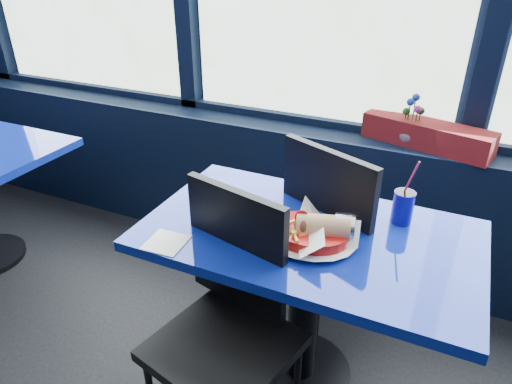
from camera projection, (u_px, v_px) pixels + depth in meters
name	position (u px, v px, depth m)	size (l,w,h in m)	color
window_sill	(305.00, 194.00, 2.62)	(5.00, 0.26, 0.80)	black
near_table	(306.00, 271.00, 1.74)	(1.20, 0.70, 0.75)	black
chair_near_front	(229.00, 311.00, 1.57)	(0.52, 0.52, 0.96)	black
chair_near_back	(319.00, 230.00, 1.97)	(0.60, 0.60, 1.01)	black
planter_box	(427.00, 134.00, 2.19)	(0.61, 0.15, 0.12)	maroon
flower_vase	(410.00, 129.00, 2.21)	(0.14, 0.14, 0.25)	silver
food_basket	(310.00, 232.00, 1.58)	(0.33, 0.33, 0.11)	#BA0F0C
ketchup_bottle	(335.00, 187.00, 1.75)	(0.06, 0.06, 0.21)	#BA0F0C
soda_cup	(403.00, 206.00, 1.68)	(0.08, 0.08, 0.26)	#110D93
napkin	(166.00, 243.00, 1.58)	(0.13, 0.13, 0.00)	white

